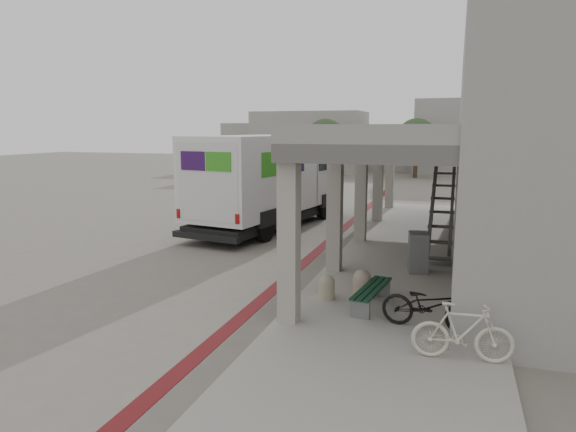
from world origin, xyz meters
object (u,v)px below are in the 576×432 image
(bicycle_black, at_px, (429,305))
(bicycle_cream, at_px, (462,332))
(fedex_truck, at_px, (267,179))
(bench, at_px, (372,293))
(utility_cabinet, at_px, (418,252))

(bicycle_black, height_order, bicycle_cream, bicycle_cream)
(fedex_truck, xyz_separation_m, bicycle_cream, (7.38, -10.54, -1.35))
(bench, height_order, bicycle_cream, bicycle_cream)
(bench, relative_size, bicycle_cream, 1.14)
(fedex_truck, bearing_deg, bench, -47.33)
(bench, relative_size, utility_cabinet, 1.76)
(bicycle_black, distance_m, bicycle_cream, 1.37)
(fedex_truck, distance_m, utility_cabinet, 8.28)
(fedex_truck, xyz_separation_m, bench, (5.54, -8.39, -1.54))
(utility_cabinet, relative_size, bicycle_cream, 0.65)
(bicycle_cream, bearing_deg, bench, 36.45)
(fedex_truck, height_order, bench, fedex_truck)
(fedex_truck, distance_m, bicycle_black, 11.61)
(fedex_truck, xyz_separation_m, bicycle_black, (6.78, -9.32, -1.37))
(utility_cabinet, xyz_separation_m, bicycle_black, (0.50, -4.08, -0.06))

